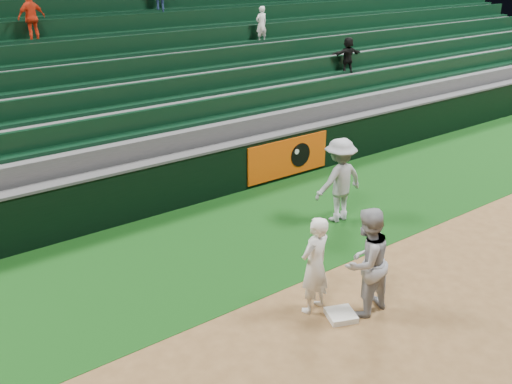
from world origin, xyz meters
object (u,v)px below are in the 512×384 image
(first_baseman, at_px, (315,265))
(baserunner, at_px, (366,262))
(first_base, at_px, (341,315))
(base_coach, at_px, (339,180))

(first_baseman, height_order, baserunner, baserunner)
(first_base, relative_size, base_coach, 0.24)
(base_coach, bearing_deg, first_baseman, 41.30)
(baserunner, xyz_separation_m, base_coach, (2.15, 2.80, 0.02))
(first_baseman, height_order, base_coach, base_coach)
(first_baseman, bearing_deg, baserunner, 130.39)
(first_baseman, distance_m, base_coach, 3.59)
(first_baseman, xyz_separation_m, base_coach, (2.77, 2.27, 0.11))
(first_base, bearing_deg, baserunner, -9.06)
(first_base, height_order, base_coach, base_coach)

